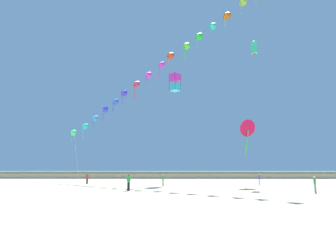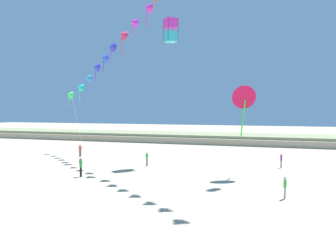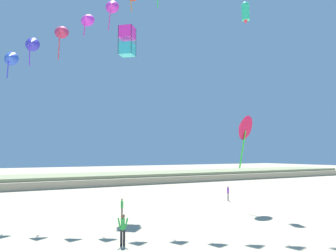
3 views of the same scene
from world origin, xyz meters
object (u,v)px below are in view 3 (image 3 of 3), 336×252
(large_kite_high_solo, at_px, (127,41))
(person_far_left, at_px, (123,227))
(person_near_left, at_px, (228,192))
(large_kite_mid_trail, at_px, (245,12))
(person_near_right, at_px, (122,207))
(large_kite_low_lead, at_px, (242,127))

(large_kite_high_solo, bearing_deg, person_far_left, -114.55)
(person_near_left, distance_m, large_kite_mid_trail, 17.99)
(person_far_left, height_order, large_kite_mid_trail, large_kite_mid_trail)
(person_near_right, distance_m, large_kite_mid_trail, 21.37)
(person_near_left, height_order, large_kite_high_solo, large_kite_high_solo)
(person_near_left, xyz_separation_m, large_kite_mid_trail, (-1.08, -4.18, 17.46))
(large_kite_low_lead, relative_size, large_kite_mid_trail, 2.16)
(large_kite_low_lead, bearing_deg, large_kite_high_solo, 149.80)
(person_near_left, height_order, person_near_right, person_near_right)
(large_kite_mid_trail, bearing_deg, person_near_left, 75.52)
(person_far_left, relative_size, large_kite_mid_trail, 0.77)
(large_kite_low_lead, bearing_deg, person_near_left, 61.34)
(large_kite_mid_trail, height_order, large_kite_high_solo, large_kite_mid_trail)
(person_near_left, distance_m, large_kite_high_solo, 18.18)
(person_near_right, xyz_separation_m, large_kite_mid_trail, (12.30, -0.55, 17.46))
(person_near_left, xyz_separation_m, large_kite_low_lead, (-3.12, -5.70, 6.28))
(large_kite_high_solo, bearing_deg, person_near_left, 3.23)
(person_near_left, height_order, person_far_left, person_far_left)
(person_near_left, xyz_separation_m, person_far_left, (-16.54, -11.11, 0.10))
(large_kite_mid_trail, bearing_deg, large_kite_high_solo, 161.83)
(person_far_left, xyz_separation_m, large_kite_high_solo, (4.77, 10.45, 13.75))
(large_kite_low_lead, xyz_separation_m, large_kite_high_solo, (-8.65, 5.04, 7.56))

